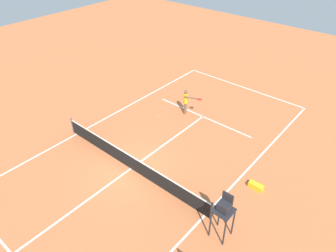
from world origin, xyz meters
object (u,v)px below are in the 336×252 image
at_px(player_serving, 186,100).
at_px(equipment_bag, 256,186).
at_px(tennis_ball, 159,116).
at_px(umpire_chair, 224,210).

relative_size(player_serving, equipment_bag, 2.41).
bearing_deg(player_serving, tennis_ball, -56.72).
height_order(tennis_ball, umpire_chair, umpire_chair).
relative_size(umpire_chair, equipment_bag, 3.17).
height_order(player_serving, equipment_bag, player_serving).
bearing_deg(player_serving, umpire_chair, 28.10).
bearing_deg(player_serving, equipment_bag, 46.52).
xyz_separation_m(player_serving, umpire_chair, (-7.14, 6.78, 0.51)).
height_order(umpire_chair, equipment_bag, umpire_chair).
xyz_separation_m(tennis_ball, umpire_chair, (-8.33, 5.27, 1.57)).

